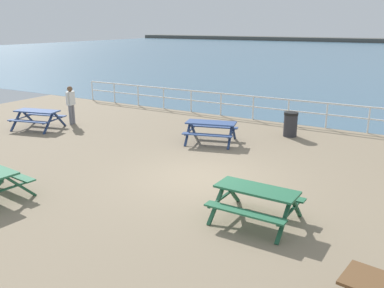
# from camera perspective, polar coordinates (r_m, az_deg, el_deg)

# --- Properties ---
(ground_plane) EXTENTS (30.00, 24.00, 0.20)m
(ground_plane) POSITION_cam_1_polar(r_m,az_deg,el_deg) (11.78, 1.42, -5.21)
(ground_plane) COLOR gray
(seaward_railing) EXTENTS (23.07, 0.07, 1.08)m
(seaward_railing) POSITION_cam_1_polar(r_m,az_deg,el_deg) (18.47, 13.23, 5.03)
(seaward_railing) COLOR white
(seaward_railing) RESTS_ON ground
(picnic_table_near_right) EXTENTS (1.84, 1.59, 0.80)m
(picnic_table_near_right) POSITION_cam_1_polar(r_m,az_deg,el_deg) (9.21, 8.90, -7.18)
(picnic_table_near_right) COLOR #286B47
(picnic_table_near_right) RESTS_ON ground
(picnic_table_mid_centre) EXTENTS (2.10, 1.88, 0.80)m
(picnic_table_mid_centre) POSITION_cam_1_polar(r_m,az_deg,el_deg) (18.26, -20.62, 3.79)
(picnic_table_mid_centre) COLOR #334C84
(picnic_table_mid_centre) RESTS_ON ground
(picnic_table_seaward) EXTENTS (2.13, 1.92, 0.80)m
(picnic_table_seaward) POSITION_cam_1_polar(r_m,az_deg,el_deg) (15.08, 2.64, 2.35)
(picnic_table_seaward) COLOR #334C84
(picnic_table_seaward) RESTS_ON ground
(visitor) EXTENTS (0.27, 0.52, 1.66)m
(visitor) POSITION_cam_1_polar(r_m,az_deg,el_deg) (18.58, -16.43, 5.52)
(visitor) COLOR slate
(visitor) RESTS_ON ground
(litter_bin) EXTENTS (0.55, 0.55, 0.95)m
(litter_bin) POSITION_cam_1_polar(r_m,az_deg,el_deg) (16.40, 13.48, 2.69)
(litter_bin) COLOR #2D2D33
(litter_bin) RESTS_ON ground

